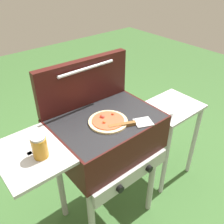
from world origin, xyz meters
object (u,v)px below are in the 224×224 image
at_px(pizza_pepperoni, 108,121).
at_px(prep_table, 169,126).
at_px(sauce_jar, 40,147).
at_px(grill, 105,138).
at_px(topping_bowl_near, 166,113).
at_px(spatula, 131,124).

relative_size(pizza_pepperoni, prep_table, 0.31).
xyz_separation_m(sauce_jar, prep_table, (1.10, 0.06, -0.44)).
xyz_separation_m(grill, topping_bowl_near, (0.53, -0.05, -0.01)).
xyz_separation_m(grill, spatula, (0.08, -0.15, 0.15)).
relative_size(sauce_jar, spatula, 0.46).
bearing_deg(pizza_pepperoni, sauce_jar, -178.46).
bearing_deg(spatula, grill, 118.89).
bearing_deg(pizza_pepperoni, prep_table, 3.80).
xyz_separation_m(pizza_pepperoni, topping_bowl_near, (0.54, -0.01, -0.16)).
bearing_deg(grill, spatula, -61.11).
relative_size(grill, pizza_pepperoni, 4.21).
xyz_separation_m(sauce_jar, topping_bowl_near, (0.96, 0.00, -0.21)).
relative_size(grill, topping_bowl_near, 8.17).
height_order(grill, prep_table, grill).
bearing_deg(sauce_jar, topping_bowl_near, 0.00).
xyz_separation_m(grill, pizza_pepperoni, (-0.00, -0.04, 0.15)).
height_order(sauce_jar, topping_bowl_near, sauce_jar).
bearing_deg(prep_table, sauce_jar, -177.07).
relative_size(pizza_pepperoni, topping_bowl_near, 1.94).
xyz_separation_m(spatula, prep_table, (0.59, 0.15, -0.39)).
relative_size(spatula, topping_bowl_near, 2.23).
distance_m(grill, sauce_jar, 0.48).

